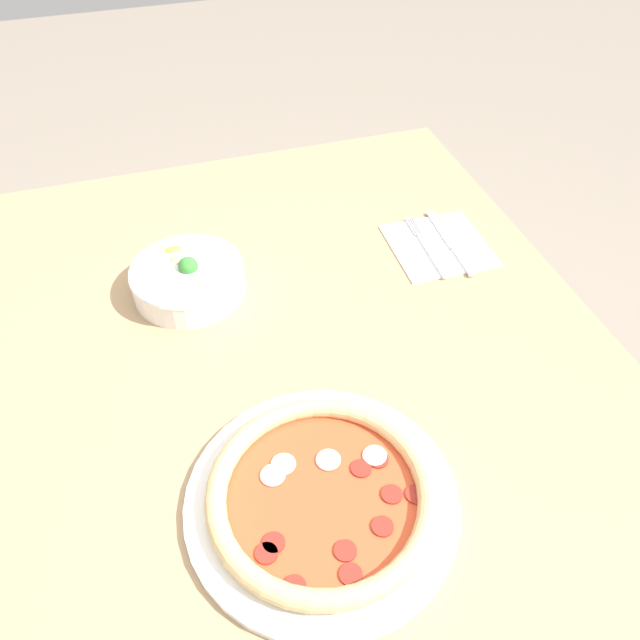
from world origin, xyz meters
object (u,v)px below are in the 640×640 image
Objects in this scene: bowl at (188,277)px; knife at (451,245)px; pizza at (322,496)px; fork at (426,247)px.

bowl is 0.47m from knife.
pizza is 0.45m from bowl.
bowl reaches higher than fork.
bowl is at bearing 90.03° from knife.
pizza reaches higher than knife.
pizza is at bearing -77.93° from bowl.
knife is at bearing -2.69° from bowl.
pizza is at bearing 144.85° from fork.
bowl is at bearing 90.62° from fork.
bowl reaches higher than knife.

